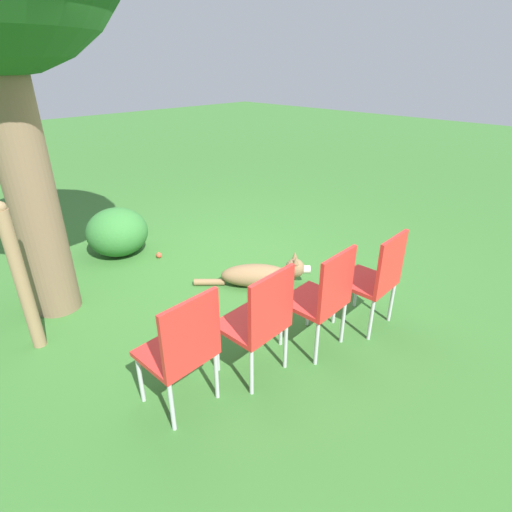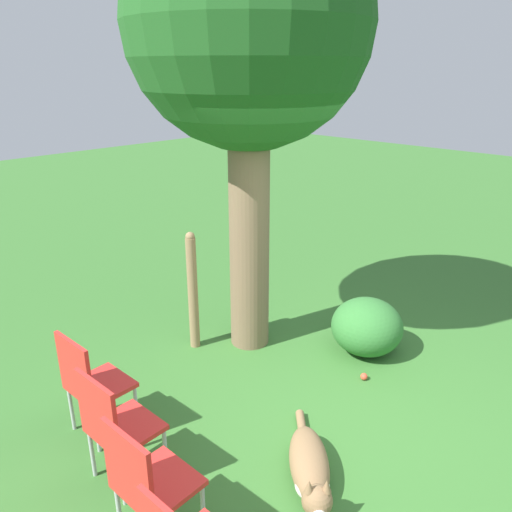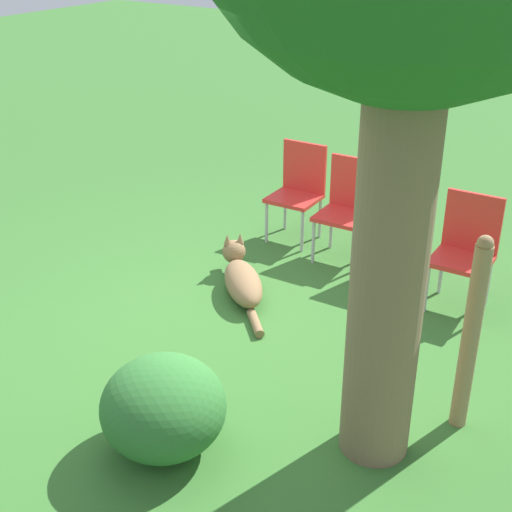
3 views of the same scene
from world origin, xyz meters
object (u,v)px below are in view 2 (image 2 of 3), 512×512
(dog, at_px, (310,469))
(red_chair_2, at_px, (114,423))
(fence_post, at_px, (193,291))
(red_chair_1, at_px, (146,480))
(red_chair_3, at_px, (90,380))
(tennis_ball, at_px, (364,377))
(oak_tree, at_px, (248,31))

(dog, xyz_separation_m, red_chair_2, (-0.93, 0.99, 0.39))
(fence_post, distance_m, red_chair_2, 1.90)
(dog, distance_m, fence_post, 2.21)
(dog, relative_size, red_chair_1, 1.02)
(red_chair_3, bearing_deg, red_chair_2, -105.12)
(red_chair_3, bearing_deg, tennis_ball, -30.06)
(oak_tree, xyz_separation_m, tennis_ball, (0.24, -1.29, -3.05))
(oak_tree, distance_m, tennis_ball, 3.32)
(oak_tree, height_order, dog, oak_tree)
(fence_post, height_order, red_chair_1, fence_post)
(oak_tree, relative_size, dog, 4.56)
(oak_tree, bearing_deg, red_chair_3, -175.93)
(dog, distance_m, red_chair_2, 1.41)
(fence_post, distance_m, red_chair_1, 2.37)
(fence_post, bearing_deg, red_chair_3, -161.23)
(red_chair_3, xyz_separation_m, tennis_ball, (2.15, -1.16, -0.48))
(dog, relative_size, red_chair_2, 1.02)
(oak_tree, bearing_deg, red_chair_1, -149.42)
(fence_post, relative_size, red_chair_2, 1.40)
(oak_tree, distance_m, red_chair_2, 3.36)
(tennis_ball, bearing_deg, oak_tree, 100.45)
(fence_post, height_order, red_chair_3, fence_post)
(oak_tree, bearing_deg, dog, -123.31)
(oak_tree, distance_m, fence_post, 2.51)
(red_chair_1, height_order, red_chair_2, same)
(fence_post, xyz_separation_m, red_chair_2, (-1.57, -1.06, -0.13))
(oak_tree, height_order, fence_post, oak_tree)
(red_chair_2, bearing_deg, tennis_ball, -15.99)
(fence_post, xyz_separation_m, red_chair_1, (-1.71, -1.64, -0.13))
(oak_tree, xyz_separation_m, red_chair_2, (-2.05, -0.71, -2.57))
(oak_tree, bearing_deg, red_chair_2, -160.80)
(fence_post, xyz_separation_m, tennis_ball, (0.71, -1.64, -0.61))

